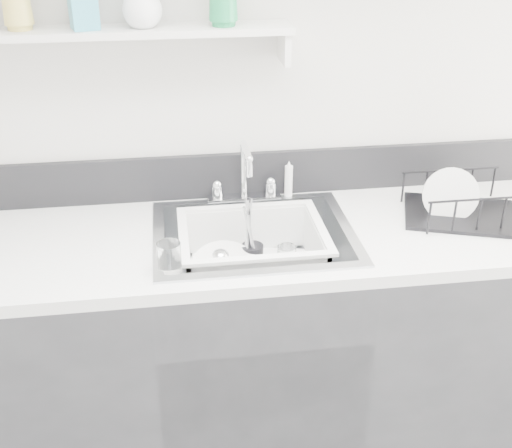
{
  "coord_description": "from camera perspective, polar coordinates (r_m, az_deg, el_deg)",
  "views": [
    {
      "loc": [
        -0.25,
        -0.6,
        1.9
      ],
      "look_at": [
        0.0,
        1.14,
        0.98
      ],
      "focal_mm": 45.0,
      "sensor_mm": 36.0,
      "label": 1
    }
  ],
  "objects": [
    {
      "name": "wall_shelf",
      "position": [
        2.06,
        -11.23,
        16.24
      ],
      "size": [
        1.0,
        0.16,
        0.12
      ],
      "color": "silver",
      "rests_on": "room_shell"
    },
    {
      "name": "faucet",
      "position": [
        2.25,
        -1.06,
        3.45
      ],
      "size": [
        0.26,
        0.18,
        0.23
      ],
      "color": "silver",
      "rests_on": "counter_run"
    },
    {
      "name": "bowl_small",
      "position": [
        2.09,
        1.84,
        -4.76
      ],
      "size": [
        0.11,
        0.11,
        0.03
      ],
      "primitive_type": "imported",
      "rotation": [
        0.0,
        0.0,
        0.21
      ],
      "color": "white",
      "rests_on": "wash_tub"
    },
    {
      "name": "counter_run",
      "position": [
        2.31,
        -0.18,
        -10.93
      ],
      "size": [
        3.2,
        0.62,
        0.92
      ],
      "color": "#2C2C2F",
      "rests_on": "ground"
    },
    {
      "name": "tumbler_counter",
      "position": [
        1.85,
        -7.7,
        -3.01
      ],
      "size": [
        0.07,
        0.07,
        0.1
      ],
      "primitive_type": "cylinder",
      "rotation": [
        0.0,
        0.0,
        0.02
      ],
      "color": "white",
      "rests_on": "counter_run"
    },
    {
      "name": "wash_tub",
      "position": [
        2.1,
        -0.32,
        -2.59
      ],
      "size": [
        0.55,
        0.48,
        0.18
      ],
      "primitive_type": null,
      "rotation": [
        0.0,
        0.0,
        -0.22
      ],
      "color": "white",
      "rests_on": "sink"
    },
    {
      "name": "room_shell",
      "position": [
        1.04,
        6.05,
        15.6
      ],
      "size": [
        3.5,
        3.0,
        2.6
      ],
      "color": "silver",
      "rests_on": "ground"
    },
    {
      "name": "dish_rack",
      "position": [
        2.25,
        17.93,
        2.12
      ],
      "size": [
        0.44,
        0.38,
        0.13
      ],
      "primitive_type": null,
      "rotation": [
        0.0,
        0.0,
        -0.33
      ],
      "color": "black",
      "rests_on": "counter_run"
    },
    {
      "name": "sink",
      "position": [
        2.1,
        -0.19,
        -3.0
      ],
      "size": [
        0.64,
        0.52,
        0.2
      ],
      "primitive_type": null,
      "color": "silver",
      "rests_on": "counter_run"
    },
    {
      "name": "utensil_cup",
      "position": [
        2.13,
        -0.35,
        -2.77
      ],
      "size": [
        0.07,
        0.07,
        0.25
      ],
      "rotation": [
        0.0,
        0.0,
        -0.1
      ],
      "color": "black",
      "rests_on": "wash_tub"
    },
    {
      "name": "ladle",
      "position": [
        2.1,
        -1.27,
        -3.79
      ],
      "size": [
        0.3,
        0.18,
        0.08
      ],
      "primitive_type": null,
      "rotation": [
        0.0,
        0.0,
        -0.3
      ],
      "color": "silver",
      "rests_on": "wash_tub"
    },
    {
      "name": "soap_bottle_c",
      "position": [
        2.03,
        -10.14,
        18.91
      ],
      "size": [
        0.15,
        0.15,
        0.15
      ],
      "primitive_type": "imported",
      "rotation": [
        0.0,
        0.0,
        0.31
      ],
      "color": "white",
      "rests_on": "wall_shelf"
    },
    {
      "name": "backsplash",
      "position": [
        2.29,
        -1.22,
        4.43
      ],
      "size": [
        3.2,
        0.02,
        0.16
      ],
      "primitive_type": "cube",
      "color": "black",
      "rests_on": "counter_run"
    },
    {
      "name": "plate_stack",
      "position": [
        2.07,
        -2.52,
        -4.62
      ],
      "size": [
        0.27,
        0.26,
        0.1
      ],
      "rotation": [
        0.0,
        0.0,
        -0.21
      ],
      "color": "white",
      "rests_on": "wash_tub"
    },
    {
      "name": "tumbler_in_tub",
      "position": [
        2.13,
        2.73,
        -3.09
      ],
      "size": [
        0.08,
        0.08,
        0.09
      ],
      "primitive_type": "cylinder",
      "rotation": [
        0.0,
        0.0,
        0.31
      ],
      "color": "white",
      "rests_on": "wash_tub"
    },
    {
      "name": "side_sprayer",
      "position": [
        2.28,
        2.92,
        3.99
      ],
      "size": [
        0.03,
        0.03,
        0.14
      ],
      "primitive_type": "cylinder",
      "color": "white",
      "rests_on": "counter_run"
    }
  ]
}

